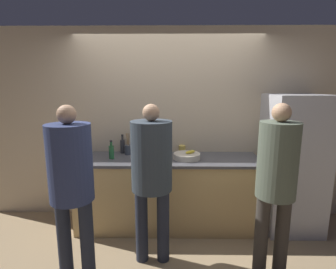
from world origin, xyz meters
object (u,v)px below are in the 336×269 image
Objects in this scene: bottle_green at (111,152)px; cup_yellow at (182,149)px; person_left at (71,177)px; utensil_crock at (128,149)px; person_center at (152,168)px; fruit_bowl at (187,156)px; refrigerator at (292,163)px; person_right at (276,176)px; bottle_dark at (123,146)px.

cup_yellow is (0.91, 0.31, -0.04)m from bottle_green.
person_left reaches higher than utensil_crock.
person_center is 7.08× the size of bottle_green.
person_left is 4.98× the size of fruit_bowl.
person_left is 16.54× the size of cup_yellow.
cup_yellow is (1.06, 1.26, -0.05)m from person_left.
refrigerator is 7.36× the size of bottle_green.
bottle_green reaches higher than cup_yellow.
refrigerator is 1.89m from person_center.
bottle_green is at bearing -179.35° from refrigerator.
person_right is at bearing -9.03° from person_center.
bottle_green is (0.15, 0.95, -0.01)m from person_left.
fruit_bowl is at bearing -178.68° from refrigerator.
person_center is 16.42× the size of cup_yellow.
person_right is at bearing 2.38° from person_left.
refrigerator is at bearing 21.71° from person_left.
bottle_green is 0.96m from cup_yellow.
person_left is 0.76m from person_center.
fruit_bowl is at bearing 40.47° from person_left.
person_left reaches higher than cup_yellow.
bottle_green is at bearing -107.72° from bottle_dark.
person_center is 0.99× the size of person_right.
person_right is at bearing -35.05° from bottle_dark.
person_right is at bearing -122.13° from refrigerator.
bottle_dark is (-2.21, 0.26, 0.16)m from refrigerator.
person_left is 1.46m from fruit_bowl.
person_center is at bearing -109.22° from cup_yellow.
person_left is 1.89m from person_right.
refrigerator is 2.64m from person_left.
fruit_bowl is 0.31m from cup_yellow.
person_right is 1.90m from utensil_crock.
person_right is 6.59× the size of bottle_dark.
person_left is at bearing -159.61° from person_center.
person_left is 0.99× the size of person_right.
person_center is at bearing -50.62° from bottle_green.
person_center is (-1.74, -0.71, 0.16)m from refrigerator.
refrigerator reaches higher than cup_yellow.
person_right is 1.17m from fruit_bowl.
person_left reaches higher than person_center.
person_left is 1.21m from utensil_crock.
bottle_green is at bearing 80.94° from person_left.
fruit_bowl is (-0.78, 0.87, -0.05)m from person_right.
person_right reaches higher than cup_yellow.
refrigerator is 1.35m from fruit_bowl.
refrigerator is at bearing 57.87° from person_right.
bottle_dark is at bearing 115.97° from person_center.
person_left reaches higher than bottle_green.
utensil_crock is at bearing -172.98° from cup_yellow.
fruit_bowl is (0.39, 0.68, -0.07)m from person_center.
bottle_green is at bearing -161.41° from cup_yellow.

